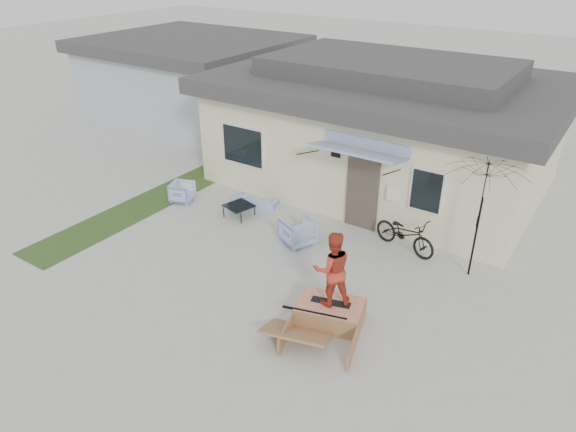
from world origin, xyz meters
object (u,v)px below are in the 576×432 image
Objects in this scene: skateboard at (331,302)px; bicycle at (405,230)px; loveseat at (256,199)px; armchair_right at (298,230)px; armchair_left at (182,191)px; skate_ramp at (330,313)px; skater at (332,268)px; patio_umbrella at (480,211)px; coffee_table at (239,211)px.

bicycle is at bearing 72.46° from skateboard.
armchair_right reaches higher than loveseat.
armchair_left is 0.37× the size of skate_ramp.
skater is (4.65, -3.49, 1.08)m from loveseat.
patio_umbrella is 3.98m from skater.
skateboard is (2.38, -2.36, 0.08)m from armchair_right.
patio_umbrella is at bearing -82.33° from bicycle.
loveseat is at bearing 179.57° from patio_umbrella.
coffee_table is 5.52m from skater.
patio_umbrella is at bearing 45.27° from skate_ramp.
armchair_right is (2.27, -1.13, 0.13)m from loveseat.
bicycle reaches higher than skateboard.
skateboard reaches higher than skate_ramp.
armchair_left is at bearing -63.05° from skater.
armchair_left is 0.85× the size of armchair_right.
skateboard is at bearing -119.49° from patio_umbrella.
skater is (4.67, -2.70, 1.17)m from coffee_table.
skate_ramp is at bearing -119.02° from patio_umbrella.
armchair_right is 2.84m from bicycle.
armchair_right reaches higher than armchair_left.
loveseat is 0.79m from coffee_table.
skater is (-0.15, -3.65, 0.76)m from bicycle.
skateboard is at bearing 69.24° from armchair_right.
loveseat is at bearing 88.10° from coffee_table.
coffee_table is at bearing -72.81° from skater.
skate_ramp is at bearing -130.68° from armchair_left.
coffee_table is 5.41m from skateboard.
armchair_left is 0.37× the size of bicycle.
skate_ramp is at bearing -30.41° from coffee_table.
armchair_left is 0.94× the size of coffee_table.
bicycle is (6.95, 1.13, 0.25)m from armchair_left.
armchair_right is 0.44× the size of bicycle.
loveseat is 5.91m from skater.
armchair_right is 0.34× the size of patio_umbrella.
loveseat is 1.91× the size of coffee_table.
bicycle reaches higher than skate_ramp.
skater reaches higher than loveseat.
armchair_right is 1.10× the size of coffee_table.
skateboard is (4.65, -3.49, 0.22)m from loveseat.
patio_umbrella is at bearing 6.37° from coffee_table.
patio_umbrella is (4.33, 1.08, 1.34)m from armchair_right.
skater is at bearing 131.77° from loveseat.
armchair_right is 0.95× the size of skateboard.
coffee_table is at bearing 115.29° from bicycle.
armchair_left is 7.25m from skateboard.
coffee_table is 0.31× the size of patio_umbrella.
skate_ramp is at bearing -167.92° from bicycle.
patio_umbrella is at bearing 168.28° from loveseat.
patio_umbrella reaches higher than loveseat.
skateboard is at bearing -30.07° from coffee_table.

